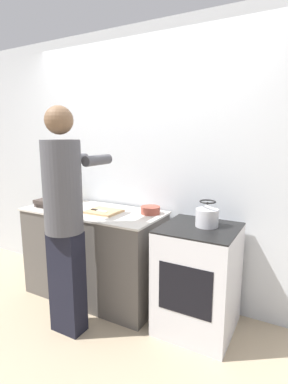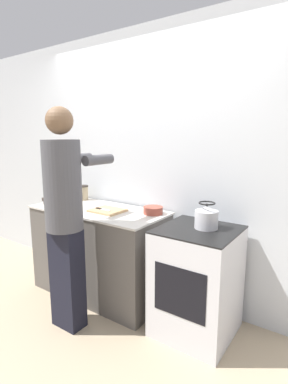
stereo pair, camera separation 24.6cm
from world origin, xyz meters
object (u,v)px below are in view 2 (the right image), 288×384
Objects in this scene: kettle at (206,217)px; canister_jar at (83,193)px; person at (65,211)px; cutting_board at (108,210)px; bowl_prep at (67,205)px; knife at (103,209)px; oven at (197,281)px.

canister_jar is (-1.54, 0.17, -0.00)m from kettle.
person is 5.92× the size of cutting_board.
cutting_board is 0.42m from bowl_prep.
canister_jar is at bearing 127.81° from person.
person is 0.95m from canister_jar.
bowl_prep is at bearing -156.70° from cutting_board.
knife is at bearing -144.01° from cutting_board.
knife is 0.89× the size of kettle.
canister_jar is (-1.50, 0.22, 0.53)m from oven.
person is 9.81× the size of knife.
person is 0.50m from knife.
kettle is 1.37m from bowl_prep.
knife is at bearing -175.04° from kettle.
knife is at bearing -26.07° from canister_jar.
kettle is at bearing 31.11° from person.
knife is (-0.05, 0.49, -0.09)m from person.
person is 10.52× the size of bowl_prep.
oven is at bearing 0.91° from cutting_board.
canister_jar is at bearing 115.57° from bowl_prep.
person is (-0.92, -0.53, 0.56)m from oven.
oven is 5.46× the size of canister_jar.
canister_jar is at bearing 171.70° from oven.
knife is 1.07× the size of bowl_prep.
kettle is at bearing 3.54° from cutting_board.
kettle is at bearing 47.19° from oven.
oven is at bearing -8.30° from canister_jar.
person is 11.22× the size of canister_jar.
person is 8.70× the size of kettle.
canister_jar is (-0.57, 0.23, 0.07)m from cutting_board.
cutting_board is 0.05m from knife.
oven is at bearing 30.19° from person.
oven is at bearing 7.78° from bowl_prep.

